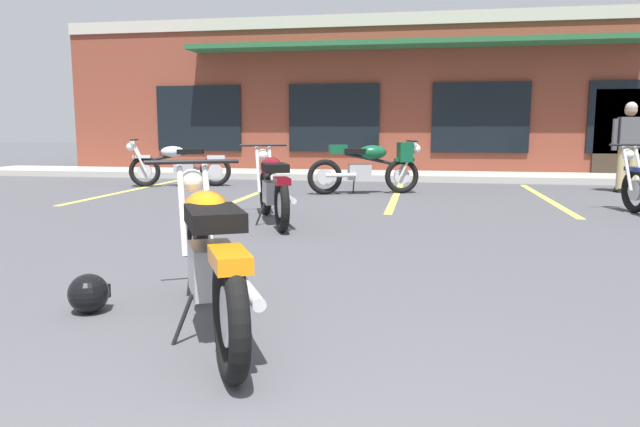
{
  "coord_description": "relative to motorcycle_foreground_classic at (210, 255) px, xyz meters",
  "views": [
    {
      "loc": [
        0.48,
        -1.28,
        1.2
      ],
      "look_at": [
        -0.29,
        3.13,
        0.55
      ],
      "focal_mm": 33.13,
      "sensor_mm": 36.0,
      "label": 1
    }
  ],
  "objects": [
    {
      "name": "person_in_shorts_foreground",
      "position": [
        4.95,
        8.59,
        0.49
      ],
      "size": [
        0.6,
        0.29,
        1.68
      ],
      "color": "black",
      "rests_on": "ground_plane"
    },
    {
      "name": "sidewalk_kerb",
      "position": [
        0.74,
        10.97,
        -0.39
      ],
      "size": [
        22.0,
        1.8,
        0.14
      ],
      "primitive_type": "cube",
      "color": "#A8A59E",
      "rests_on": "ground_plane"
    },
    {
      "name": "motorcycle_silver_naked",
      "position": [
        0.25,
        7.57,
        0.07
      ],
      "size": [
        2.04,
        0.99,
        0.98
      ],
      "color": "black",
      "rests_on": "ground_plane"
    },
    {
      "name": "motorcycle_red_sportbike",
      "position": [
        -0.66,
        4.02,
        0.0
      ],
      "size": [
        1.11,
        1.99,
        0.98
      ],
      "color": "black",
      "rests_on": "ground_plane"
    },
    {
      "name": "motorcycle_blue_standard",
      "position": [
        -3.76,
        8.25,
        0.0
      ],
      "size": [
        2.07,
        0.92,
        0.98
      ],
      "color": "black",
      "rests_on": "ground_plane"
    },
    {
      "name": "painted_stall_lines",
      "position": [
        0.74,
        7.37,
        -0.46
      ],
      "size": [
        10.35,
        4.8,
        0.01
      ],
      "color": "#DBCC4C",
      "rests_on": "ground_plane"
    },
    {
      "name": "brick_storefront_building",
      "position": [
        0.74,
        14.68,
        1.53
      ],
      "size": [
        18.04,
        6.73,
        3.99
      ],
      "color": "brown",
      "rests_on": "ground_plane"
    },
    {
      "name": "motorcycle_foreground_classic",
      "position": [
        0.0,
        0.0,
        0.0
      ],
      "size": [
        1.24,
        1.93,
        0.98
      ],
      "color": "black",
      "rests_on": "ground_plane"
    },
    {
      "name": "ground_plane",
      "position": [
        0.74,
        2.19,
        -0.46
      ],
      "size": [
        80.0,
        80.0,
        0.0
      ],
      "primitive_type": "plane",
      "color": "#47474C"
    },
    {
      "name": "helmet_on_pavement",
      "position": [
        -0.91,
        0.19,
        -0.33
      ],
      "size": [
        0.26,
        0.26,
        0.26
      ],
      "color": "black",
      "rests_on": "ground_plane"
    }
  ]
}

